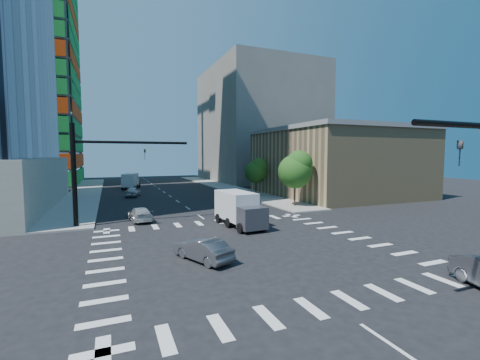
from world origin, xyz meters
name	(u,v)px	position (x,y,z in m)	size (l,w,h in m)	color
ground	(247,248)	(0.00, 0.00, 0.00)	(160.00, 160.00, 0.00)	black
road_markings	(247,248)	(0.00, 0.00, 0.01)	(20.00, 20.00, 0.01)	silver
sidewalk_ne	(225,187)	(12.50, 40.00, 0.07)	(5.00, 60.00, 0.15)	gray
sidewalk_nw	(85,192)	(-12.50, 40.00, 0.07)	(5.00, 60.00, 0.15)	gray
construction_building	(9,68)	(-27.41, 61.93, 24.61)	(25.16, 34.50, 70.60)	slate
commercial_building	(335,162)	(25.00, 22.00, 5.31)	(20.50, 22.50, 10.60)	tan
bg_building_ne	(258,125)	(27.00, 55.00, 14.00)	(24.00, 30.00, 28.00)	slate
signal_mast_nw	(93,165)	(-10.00, 11.50, 5.49)	(10.20, 0.40, 9.00)	black
tree_south	(296,169)	(12.63, 13.90, 4.69)	(4.16, 4.16, 6.82)	#382316
tree_north	(257,170)	(12.93, 25.90, 3.99)	(3.54, 3.52, 5.78)	#382316
car_nb_far	(235,201)	(5.73, 16.90, 0.65)	(2.17, 4.70, 1.31)	black
car_sb_near	(140,214)	(-6.02, 12.31, 0.65)	(1.83, 4.51, 1.31)	silver
car_sb_mid	(133,192)	(-5.36, 31.92, 0.76)	(1.78, 4.44, 1.51)	#B5B8BD
car_sb_cross	(203,249)	(-3.52, -1.42, 0.69)	(1.46, 4.19, 1.38)	#525358
box_truck_near	(241,212)	(2.06, 6.20, 1.35)	(2.90, 5.98, 3.05)	black
box_truck_far	(131,182)	(-4.81, 44.32, 1.29)	(3.81, 6.00, 2.92)	black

